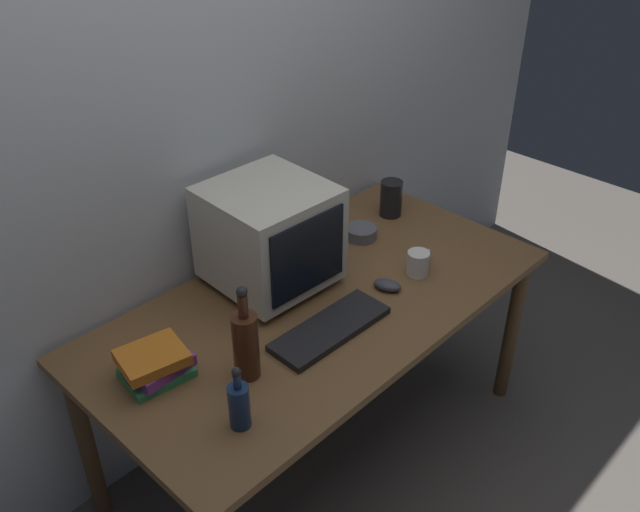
{
  "coord_description": "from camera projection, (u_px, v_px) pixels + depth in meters",
  "views": [
    {
      "loc": [
        -1.36,
        -1.31,
        2.13
      ],
      "look_at": [
        0.0,
        0.0,
        0.9
      ],
      "focal_mm": 38.75,
      "sensor_mm": 36.0,
      "label": 1
    }
  ],
  "objects": [
    {
      "name": "bottle_short",
      "position": [
        239.0,
        404.0,
        1.84
      ],
      "size": [
        0.06,
        0.06,
        0.2
      ],
      "color": "navy",
      "rests_on": "desk"
    },
    {
      "name": "book_stack",
      "position": [
        156.0,
        364.0,
        2.01
      ],
      "size": [
        0.22,
        0.19,
        0.1
      ],
      "color": "#33894C",
      "rests_on": "desk"
    },
    {
      "name": "keyboard",
      "position": [
        330.0,
        329.0,
        2.21
      ],
      "size": [
        0.42,
        0.16,
        0.02
      ],
      "primitive_type": "cube",
      "rotation": [
        0.0,
        0.0,
        -0.02
      ],
      "color": "black",
      "rests_on": "desk"
    },
    {
      "name": "bottle_tall",
      "position": [
        246.0,
        343.0,
        1.98
      ],
      "size": [
        0.08,
        0.08,
        0.32
      ],
      "color": "#472314",
      "rests_on": "desk"
    },
    {
      "name": "metal_canister",
      "position": [
        391.0,
        198.0,
        2.81
      ],
      "size": [
        0.09,
        0.09,
        0.15
      ],
      "primitive_type": "cylinder",
      "color": "black",
      "rests_on": "desk"
    },
    {
      "name": "crt_monitor",
      "position": [
        269.0,
        236.0,
        2.34
      ],
      "size": [
        0.39,
        0.4,
        0.37
      ],
      "color": "beige",
      "rests_on": "desk"
    },
    {
      "name": "desk",
      "position": [
        320.0,
        318.0,
        2.4
      ],
      "size": [
        1.64,
        0.83,
        0.72
      ],
      "color": "brown",
      "rests_on": "ground"
    },
    {
      "name": "mug",
      "position": [
        418.0,
        263.0,
        2.46
      ],
      "size": [
        0.12,
        0.08,
        0.09
      ],
      "color": "white",
      "rests_on": "desk"
    },
    {
      "name": "cd_spindle",
      "position": [
        361.0,
        233.0,
        2.68
      ],
      "size": [
        0.12,
        0.12,
        0.04
      ],
      "primitive_type": "cylinder",
      "color": "#595B66",
      "rests_on": "desk"
    },
    {
      "name": "ground_plane",
      "position": [
        320.0,
        446.0,
        2.75
      ],
      "size": [
        6.0,
        6.0,
        0.0
      ],
      "primitive_type": "plane",
      "color": "#56514C"
    },
    {
      "name": "back_wall",
      "position": [
        219.0,
        117.0,
        2.34
      ],
      "size": [
        4.0,
        0.08,
        2.5
      ],
      "primitive_type": "cube",
      "color": "silver",
      "rests_on": "ground"
    },
    {
      "name": "computer_mouse",
      "position": [
        387.0,
        285.0,
        2.4
      ],
      "size": [
        0.09,
        0.11,
        0.04
      ],
      "primitive_type": "ellipsoid",
      "rotation": [
        0.0,
        0.0,
        0.33
      ],
      "color": "#3F3F47",
      "rests_on": "desk"
    }
  ]
}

